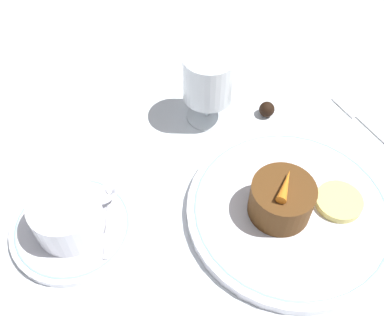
{
  "coord_description": "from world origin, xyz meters",
  "views": [
    {
      "loc": [
        -0.27,
        -0.23,
        0.51
      ],
      "look_at": [
        -0.06,
        0.07,
        0.04
      ],
      "focal_mm": 42.0,
      "sensor_mm": 36.0,
      "label": 1
    }
  ],
  "objects": [
    {
      "name": "fork",
      "position": [
        0.22,
        -0.0,
        0.0
      ],
      "size": [
        0.03,
        0.2,
        0.01
      ],
      "color": "silver",
      "rests_on": "ground_plane"
    },
    {
      "name": "dinner_plate",
      "position": [
        0.02,
        -0.05,
        0.01
      ],
      "size": [
        0.27,
        0.27,
        0.01
      ],
      "color": "white",
      "rests_on": "ground_plane"
    },
    {
      "name": "coffee_cup",
      "position": [
        -0.23,
        0.09,
        0.04
      ],
      "size": [
        0.11,
        0.09,
        0.05
      ],
      "color": "white",
      "rests_on": "saucer"
    },
    {
      "name": "wine_glass",
      "position": [
        0.03,
        0.16,
        0.07
      ],
      "size": [
        0.08,
        0.08,
        0.11
      ],
      "color": "silver",
      "rests_on": "ground_plane"
    },
    {
      "name": "spoon",
      "position": [
        -0.18,
        0.09,
        0.01
      ],
      "size": [
        0.07,
        0.1,
        0.0
      ],
      "color": "silver",
      "rests_on": "saucer"
    },
    {
      "name": "dessert_cake",
      "position": [
        -0.0,
        -0.04,
        0.04
      ],
      "size": [
        0.08,
        0.08,
        0.05
      ],
      "color": "#563314",
      "rests_on": "dinner_plate"
    },
    {
      "name": "saucer",
      "position": [
        -0.23,
        0.09,
        0.01
      ],
      "size": [
        0.16,
        0.16,
        0.01
      ],
      "color": "white",
      "rests_on": "ground_plane"
    },
    {
      "name": "carrot_garnish",
      "position": [
        -0.0,
        -0.04,
        0.07
      ],
      "size": [
        0.05,
        0.04,
        0.01
      ],
      "color": "orange",
      "rests_on": "dessert_cake"
    },
    {
      "name": "pineapple_slice",
      "position": [
        0.07,
        -0.08,
        0.02
      ],
      "size": [
        0.06,
        0.06,
        0.01
      ],
      "color": "#EFE075",
      "rests_on": "dinner_plate"
    },
    {
      "name": "ground_plane",
      "position": [
        0.0,
        0.0,
        0.0
      ],
      "size": [
        3.0,
        3.0,
        0.0
      ],
      "primitive_type": "plane",
      "color": "white"
    },
    {
      "name": "chocolate_truffle",
      "position": [
        0.11,
        0.11,
        0.01
      ],
      "size": [
        0.02,
        0.02,
        0.02
      ],
      "color": "black",
      "rests_on": "ground_plane"
    }
  ]
}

